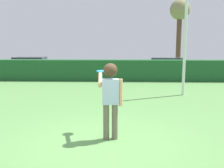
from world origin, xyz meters
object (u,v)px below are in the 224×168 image
lamppost (186,25)px  parked_car_white (167,65)px  frisbee (102,71)px  parked_car_blue (30,64)px  person (110,92)px  bare_elm_tree (180,14)px

lamppost → parked_car_white: lamppost is taller
parked_car_white → frisbee: bearing=-107.3°
parked_car_blue → parked_car_white: (10.08, -0.53, 0.00)m
person → frisbee: (-0.25, 0.66, 0.41)m
person → parked_car_white: bearing=74.5°
parked_car_blue → bare_elm_tree: (11.60, 3.03, 3.92)m
person → parked_car_white: (3.53, 12.74, -0.43)m
lamppost → bare_elm_tree: bearing=79.1°
lamppost → parked_car_blue: bearing=140.3°
parked_car_blue → parked_car_white: size_ratio=0.96×
frisbee → person: bearing=-69.3°
parked_car_white → person: bearing=-105.5°
bare_elm_tree → parked_car_white: bearing=-113.1°
parked_car_white → bare_elm_tree: (1.52, 3.56, 3.92)m
lamppost → frisbee: bearing=-124.0°
frisbee → parked_car_blue: bearing=116.6°
parked_car_blue → bare_elm_tree: 12.62m
parked_car_blue → parked_car_white: bearing=-3.0°
person → parked_car_white: person is taller
lamppost → parked_car_white: size_ratio=1.22×
person → lamppost: bearing=61.3°
person → lamppost: 6.41m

